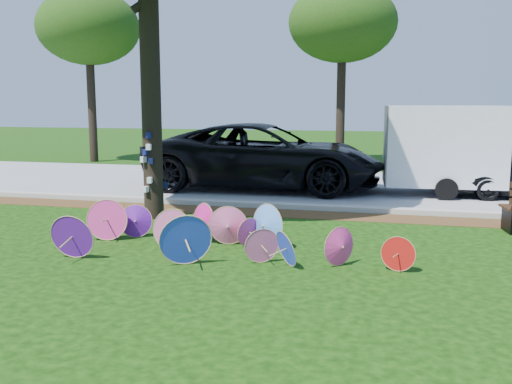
# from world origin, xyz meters

# --- Properties ---
(ground) EXTENTS (90.00, 90.00, 0.00)m
(ground) POSITION_xyz_m (0.00, 0.00, 0.00)
(ground) COLOR black
(ground) RESTS_ON ground
(mulch_strip) EXTENTS (90.00, 1.00, 0.01)m
(mulch_strip) POSITION_xyz_m (0.00, 4.50, 0.01)
(mulch_strip) COLOR #472D16
(mulch_strip) RESTS_ON ground
(curb) EXTENTS (90.00, 0.30, 0.12)m
(curb) POSITION_xyz_m (0.00, 5.20, 0.06)
(curb) COLOR #B7B5AD
(curb) RESTS_ON ground
(street) EXTENTS (90.00, 8.00, 0.01)m
(street) POSITION_xyz_m (0.00, 9.35, 0.01)
(street) COLOR gray
(street) RESTS_ON ground
(parasol_pile) EXTENTS (6.11, 2.26, 0.87)m
(parasol_pile) POSITION_xyz_m (-0.19, 0.73, 0.37)
(parasol_pile) COLOR blue
(parasol_pile) RESTS_ON ground
(black_van) EXTENTS (7.18, 3.42, 1.98)m
(black_van) POSITION_xyz_m (-0.78, 8.23, 0.99)
(black_van) COLOR black
(black_van) RESTS_ON ground
(cargo_trailer) EXTENTS (3.27, 2.19, 2.81)m
(cargo_trailer) POSITION_xyz_m (4.38, 8.37, 1.41)
(cargo_trailer) COLOR white
(cargo_trailer) RESTS_ON ground
(bg_trees) EXTENTS (25.25, 6.73, 7.40)m
(bg_trees) POSITION_xyz_m (0.56, 14.33, 5.77)
(bg_trees) COLOR black
(bg_trees) RESTS_ON ground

